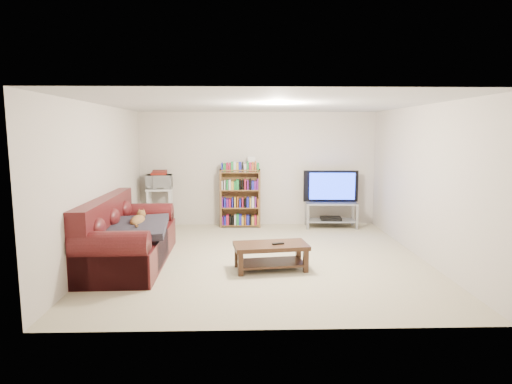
{
  "coord_description": "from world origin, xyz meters",
  "views": [
    {
      "loc": [
        -0.3,
        -6.57,
        1.98
      ],
      "look_at": [
        -0.1,
        0.4,
        1.0
      ],
      "focal_mm": 30.0,
      "sensor_mm": 36.0,
      "label": 1
    }
  ],
  "objects_px": {
    "sofa": "(125,241)",
    "coffee_table": "(271,252)",
    "tv_stand": "(331,210)",
    "bookshelf": "(240,197)"
  },
  "relations": [
    {
      "from": "sofa",
      "to": "coffee_table",
      "type": "xyz_separation_m",
      "value": [
        2.2,
        -0.38,
        -0.08
      ]
    },
    {
      "from": "tv_stand",
      "to": "bookshelf",
      "type": "distance_m",
      "value": 1.92
    },
    {
      "from": "tv_stand",
      "to": "bookshelf",
      "type": "xyz_separation_m",
      "value": [
        -1.89,
        0.11,
        0.27
      ]
    },
    {
      "from": "sofa",
      "to": "bookshelf",
      "type": "bearing_deg",
      "value": 53.69
    },
    {
      "from": "sofa",
      "to": "coffee_table",
      "type": "bearing_deg",
      "value": -11.05
    },
    {
      "from": "sofa",
      "to": "tv_stand",
      "type": "distance_m",
      "value": 4.33
    },
    {
      "from": "coffee_table",
      "to": "tv_stand",
      "type": "distance_m",
      "value": 3.09
    },
    {
      "from": "tv_stand",
      "to": "coffee_table",
      "type": "bearing_deg",
      "value": -114.79
    },
    {
      "from": "coffee_table",
      "to": "tv_stand",
      "type": "relative_size",
      "value": 1.03
    },
    {
      "from": "bookshelf",
      "to": "sofa",
      "type": "bearing_deg",
      "value": -124.03
    }
  ]
}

